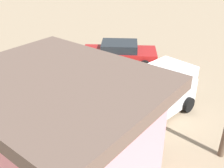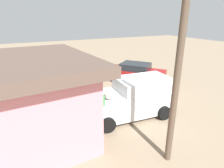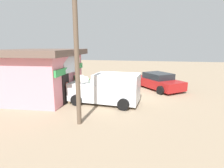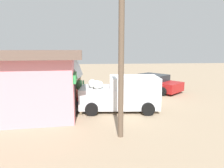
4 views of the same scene
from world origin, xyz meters
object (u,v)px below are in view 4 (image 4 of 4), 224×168
(unloaded_banana_pile, at_px, (59,106))
(delivery_van, at_px, (121,93))
(vendor_standing, at_px, (79,88))
(parked_sedan, at_px, (153,83))
(storefront_bar, at_px, (39,80))
(customer_bending, at_px, (77,96))
(paint_bucket, at_px, (100,98))

(unloaded_banana_pile, bearing_deg, delivery_van, -94.73)
(vendor_standing, bearing_deg, parked_sedan, -58.09)
(storefront_bar, relative_size, vendor_standing, 3.37)
(delivery_van, bearing_deg, customer_bending, 100.07)
(vendor_standing, xyz_separation_m, paint_bucket, (0.72, -1.20, -0.79))
(customer_bending, bearing_deg, unloaded_banana_pile, 56.53)
(vendor_standing, height_order, unloaded_banana_pile, vendor_standing)
(storefront_bar, xyz_separation_m, vendor_standing, (0.78, -1.97, -0.66))
(parked_sedan, bearing_deg, vendor_standing, 121.91)
(paint_bucket, bearing_deg, unloaded_banana_pile, 123.41)
(unloaded_banana_pile, bearing_deg, vendor_standing, -53.84)
(delivery_van, distance_m, parked_sedan, 5.43)
(storefront_bar, height_order, delivery_van, storefront_bar)
(parked_sedan, xyz_separation_m, paint_bucket, (-2.67, 4.23, -0.42))
(parked_sedan, distance_m, customer_bending, 7.28)
(delivery_van, bearing_deg, storefront_bar, 86.58)
(vendor_standing, relative_size, customer_bending, 1.21)
(delivery_van, xyz_separation_m, vendor_standing, (1.03, 2.30, 0.08))
(storefront_bar, relative_size, delivery_van, 1.27)
(storefront_bar, xyz_separation_m, customer_bending, (-0.66, -1.96, -0.76))
(delivery_van, distance_m, vendor_standing, 2.52)
(delivery_van, relative_size, parked_sedan, 1.02)
(parked_sedan, distance_m, unloaded_banana_pile, 7.70)
(vendor_standing, height_order, paint_bucket, vendor_standing)
(storefront_bar, height_order, customer_bending, storefront_bar)
(vendor_standing, xyz_separation_m, customer_bending, (-1.44, 0.00, -0.11))
(customer_bending, bearing_deg, paint_bucket, -29.17)
(delivery_van, relative_size, customer_bending, 3.22)
(parked_sedan, xyz_separation_m, unloaded_banana_pile, (-4.15, 6.48, -0.42))
(delivery_van, height_order, vendor_standing, delivery_van)
(customer_bending, bearing_deg, storefront_bar, 71.34)
(storefront_bar, xyz_separation_m, delivery_van, (-0.25, -4.26, -0.73))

